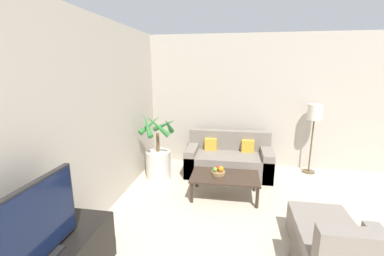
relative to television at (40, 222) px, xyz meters
name	(u,v)px	position (x,y,z in m)	size (l,w,h in m)	color
wall_back	(307,103)	(2.91, 3.82, 0.49)	(7.99, 0.06, 2.70)	#BCB2A3
wall_left	(49,139)	(-0.32, 0.60, 0.49)	(0.06, 7.97, 2.70)	#BCB2A3
television	(40,222)	(0.00, 0.00, 0.00)	(0.18, 0.80, 0.67)	black
potted_palm	(158,157)	(0.10, 2.82, -0.45)	(0.70, 0.69, 1.26)	beige
sofa_loveseat	(228,160)	(1.40, 3.22, -0.59)	(1.62, 0.80, 0.80)	gray
floor_lamp	(314,117)	(2.99, 3.55, 0.26)	(0.27, 0.27, 1.37)	brown
coffee_table	(225,178)	(1.37, 2.27, -0.54)	(1.08, 0.64, 0.36)	#38281E
fruit_bowl	(218,173)	(1.26, 2.31, -0.48)	(0.22, 0.22, 0.05)	#997A4C
apple_red	(217,168)	(1.24, 2.37, -0.42)	(0.07, 0.07, 0.07)	red
apple_green	(215,169)	(1.21, 2.29, -0.41)	(0.08, 0.08, 0.08)	olive
orange_fruit	(221,169)	(1.30, 2.31, -0.41)	(0.09, 0.09, 0.09)	orange
ottoman	(319,228)	(2.53, 1.34, -0.68)	(0.65, 0.54, 0.36)	gray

